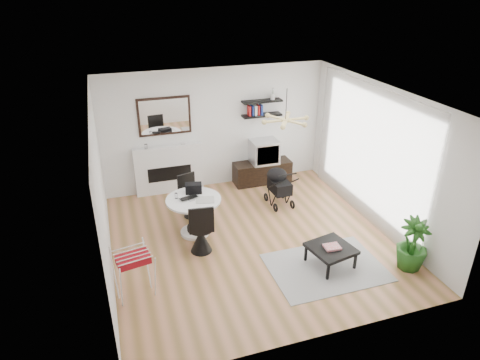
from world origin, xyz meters
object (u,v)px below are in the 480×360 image
object	(u,v)px
tv_console	(262,172)
drying_rack	(135,274)
fireplace	(169,164)
stroller	(279,188)
crt_tv	(264,151)
dining_table	(194,211)
potted_plant	(412,244)
coffee_table	(331,249)

from	to	relation	value
tv_console	drying_rack	world-z (taller)	drying_rack
fireplace	drying_rack	distance (m)	3.52
drying_rack	stroller	distance (m)	3.80
crt_tv	dining_table	xyz separation A→B (m)	(-2.03, -1.71, -0.28)
crt_tv	potted_plant	world-z (taller)	crt_tv
fireplace	drying_rack	world-z (taller)	fireplace
tv_console	stroller	world-z (taller)	stroller
tv_console	potted_plant	xyz separation A→B (m)	(1.17, -3.84, 0.20)
fireplace	coffee_table	distance (m)	4.13
coffee_table	tv_console	bearing A→B (deg)	89.11
fireplace	stroller	bearing A→B (deg)	-31.00
coffee_table	crt_tv	bearing A→B (deg)	88.56
crt_tv	dining_table	world-z (taller)	crt_tv
crt_tv	dining_table	distance (m)	2.67
potted_plant	stroller	bearing A→B (deg)	113.96
crt_tv	potted_plant	xyz separation A→B (m)	(1.14, -3.83, -0.32)
stroller	coffee_table	bearing A→B (deg)	-92.33
tv_console	potted_plant	world-z (taller)	potted_plant
potted_plant	tv_console	bearing A→B (deg)	107.00
crt_tv	stroller	world-z (taller)	crt_tv
fireplace	dining_table	world-z (taller)	fireplace
crt_tv	potted_plant	bearing A→B (deg)	-73.43
coffee_table	drying_rack	bearing A→B (deg)	176.47
drying_rack	tv_console	bearing A→B (deg)	33.81
tv_console	drying_rack	size ratio (longest dim) A/B	1.66
crt_tv	drying_rack	world-z (taller)	crt_tv
dining_table	fireplace	bearing A→B (deg)	94.49
fireplace	potted_plant	bearing A→B (deg)	-50.32
drying_rack	coffee_table	distance (m)	3.18
fireplace	crt_tv	xyz separation A→B (m)	(2.18, -0.17, 0.09)
crt_tv	coffee_table	world-z (taller)	crt_tv
dining_table	stroller	xyz separation A→B (m)	(1.96, 0.62, -0.12)
crt_tv	fireplace	bearing A→B (deg)	175.50
crt_tv	coffee_table	bearing A→B (deg)	-91.44
fireplace	potted_plant	distance (m)	5.21
drying_rack	stroller	bearing A→B (deg)	22.45
tv_console	stroller	size ratio (longest dim) A/B	1.55
crt_tv	potted_plant	distance (m)	4.01
dining_table	drying_rack	xyz separation A→B (m)	(-1.23, -1.46, -0.06)
fireplace	tv_console	world-z (taller)	fireplace
drying_rack	potted_plant	distance (m)	4.45
drying_rack	stroller	world-z (taller)	stroller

